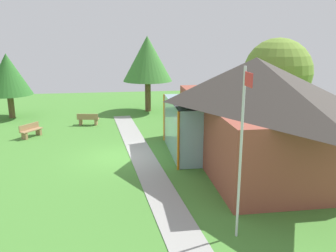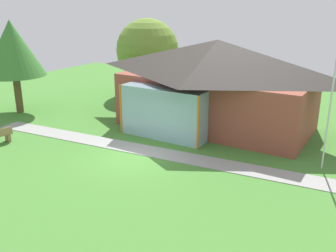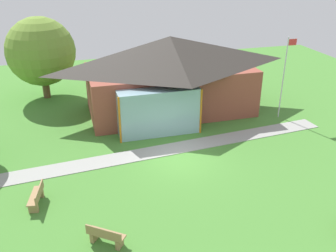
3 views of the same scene
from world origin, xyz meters
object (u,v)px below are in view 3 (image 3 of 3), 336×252
(pavilion, at_px, (170,74))
(bench_mid_left, at_px, (37,197))
(tree_behind_pavilion_left, at_px, (41,52))
(bench_front_left, at_px, (106,236))
(flagpole, at_px, (284,74))

(pavilion, relative_size, bench_mid_left, 7.68)
(tree_behind_pavilion_left, bearing_deg, bench_mid_left, -91.05)
(bench_mid_left, xyz_separation_m, tree_behind_pavilion_left, (0.25, 13.84, 3.14))
(pavilion, height_order, bench_front_left, pavilion)
(bench_front_left, bearing_deg, pavilion, 100.27)
(flagpole, height_order, bench_front_left, flagpole)
(pavilion, relative_size, tree_behind_pavilion_left, 1.97)
(pavilion, height_order, bench_mid_left, pavilion)
(pavilion, xyz_separation_m, bench_front_left, (-5.92, -11.95, -2.30))
(pavilion, height_order, flagpole, flagpole)
(bench_mid_left, bearing_deg, pavilion, -34.44)
(bench_mid_left, bearing_deg, tree_behind_pavilion_left, 9.15)
(bench_front_left, height_order, tree_behind_pavilion_left, tree_behind_pavilion_left)
(flagpole, distance_m, tree_behind_pavilion_left, 17.18)
(bench_front_left, distance_m, bench_mid_left, 4.22)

